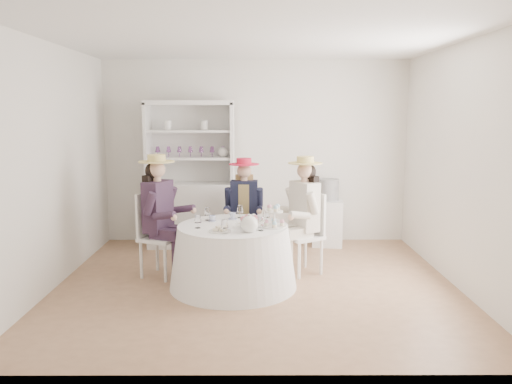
{
  "coord_description": "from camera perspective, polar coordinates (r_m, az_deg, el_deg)",
  "views": [
    {
      "loc": [
        -0.02,
        -5.46,
        1.94
      ],
      "look_at": [
        0.0,
        0.1,
        1.05
      ],
      "focal_mm": 35.0,
      "sensor_mm": 36.0,
      "label": 1
    }
  ],
  "objects": [
    {
      "name": "guest_left",
      "position": [
        5.96,
        -10.93,
        -1.88
      ],
      "size": [
        0.61,
        0.55,
        1.46
      ],
      "rotation": [
        0.0,
        0.0,
        1.17
      ],
      "color": "silver",
      "rests_on": "ground"
    },
    {
      "name": "wall_back",
      "position": [
        7.48,
        -0.05,
        4.58
      ],
      "size": [
        4.5,
        0.0,
        4.5
      ],
      "primitive_type": "plane",
      "rotation": [
        1.57,
        0.0,
        0.0
      ],
      "color": "silver",
      "rests_on": "ground"
    },
    {
      "name": "table_teapot",
      "position": [
        5.21,
        -0.73,
        -3.7
      ],
      "size": [
        0.26,
        0.18,
        0.2
      ],
      "rotation": [
        0.0,
        0.0,
        0.36
      ],
      "color": "white",
      "rests_on": "tea_table"
    },
    {
      "name": "wall_right",
      "position": [
        5.94,
        22.29,
        2.72
      ],
      "size": [
        0.0,
        4.5,
        4.5
      ],
      "primitive_type": "plane",
      "rotation": [
        1.57,
        0.0,
        -1.57
      ],
      "color": "silver",
      "rests_on": "ground"
    },
    {
      "name": "teacup_a",
      "position": [
        5.74,
        -5.02,
        -3.07
      ],
      "size": [
        0.1,
        0.1,
        0.06
      ],
      "primitive_type": "imported",
      "rotation": [
        0.0,
        0.0,
        -0.43
      ],
      "color": "white",
      "rests_on": "tea_table"
    },
    {
      "name": "guest_right",
      "position": [
        5.99,
        5.37,
        -1.86
      ],
      "size": [
        0.61,
        0.56,
        1.43
      ],
      "rotation": [
        0.0,
        0.0,
        -1.04
      ],
      "color": "silver",
      "rests_on": "ground"
    },
    {
      "name": "ground",
      "position": [
        5.79,
        0.0,
        -10.47
      ],
      "size": [
        4.5,
        4.5,
        0.0
      ],
      "primitive_type": "plane",
      "color": "#8D6546",
      "rests_on": "ground"
    },
    {
      "name": "wall_left",
      "position": [
        5.93,
        -22.33,
        2.7
      ],
      "size": [
        0.0,
        4.5,
        4.5
      ],
      "primitive_type": "plane",
      "rotation": [
        1.57,
        0.0,
        1.57
      ],
      "color": "silver",
      "rests_on": "ground"
    },
    {
      "name": "side_table",
      "position": [
        7.43,
        8.15,
        -3.48
      ],
      "size": [
        0.48,
        0.48,
        0.67
      ],
      "primitive_type": "cube",
      "rotation": [
        0.0,
        0.0,
        -0.13
      ],
      "color": "silver",
      "rests_on": "ground"
    },
    {
      "name": "hatbox",
      "position": [
        7.34,
        8.24,
        0.26
      ],
      "size": [
        0.33,
        0.33,
        0.31
      ],
      "primitive_type": "cylinder",
      "rotation": [
        0.0,
        0.0,
        -0.06
      ],
      "color": "black",
      "rests_on": "side_table"
    },
    {
      "name": "spare_chair",
      "position": [
        7.0,
        -1.78,
        -2.82
      ],
      "size": [
        0.4,
        0.4,
        0.92
      ],
      "rotation": [
        0.0,
        0.0,
        3.1
      ],
      "color": "silver",
      "rests_on": "ground"
    },
    {
      "name": "guest_mid",
      "position": [
        6.44,
        -1.37,
        -1.37
      ],
      "size": [
        0.49,
        0.51,
        1.36
      ],
      "rotation": [
        0.0,
        0.0,
        -0.03
      ],
      "color": "silver",
      "rests_on": "ground"
    },
    {
      "name": "teacup_b",
      "position": [
        5.83,
        -2.68,
        -2.8
      ],
      "size": [
        0.09,
        0.09,
        0.07
      ],
      "primitive_type": "imported",
      "rotation": [
        0.0,
        0.0,
        0.19
      ],
      "color": "white",
      "rests_on": "tea_table"
    },
    {
      "name": "tea_table",
      "position": [
        5.63,
        -2.63,
        -7.32
      ],
      "size": [
        1.42,
        1.42,
        0.7
      ],
      "rotation": [
        0.0,
        0.0,
        0.35
      ],
      "color": "white",
      "rests_on": "ground"
    },
    {
      "name": "cupcake_stand",
      "position": [
        5.44,
        2.09,
        -3.1
      ],
      "size": [
        0.26,
        0.26,
        0.24
      ],
      "rotation": [
        0.0,
        0.0,
        -0.33
      ],
      "color": "white",
      "rests_on": "tea_table"
    },
    {
      "name": "flower_arrangement",
      "position": [
        5.43,
        -0.65,
        -3.18
      ],
      "size": [
        0.17,
        0.17,
        0.06
      ],
      "rotation": [
        0.0,
        0.0,
        -0.12
      ],
      "color": "#CA6578",
      "rests_on": "tea_table"
    },
    {
      "name": "sandwich_plate",
      "position": [
        5.25,
        -4.15,
        -4.39
      ],
      "size": [
        0.23,
        0.23,
        0.05
      ],
      "rotation": [
        0.0,
        0.0,
        -0.26
      ],
      "color": "white",
      "rests_on": "tea_table"
    },
    {
      "name": "wall_front",
      "position": [
        3.51,
        0.11,
        -0.6
      ],
      "size": [
        4.5,
        0.0,
        4.5
      ],
      "primitive_type": "plane",
      "rotation": [
        -1.57,
        0.0,
        0.0
      ],
      "color": "silver",
      "rests_on": "ground"
    },
    {
      "name": "flower_bowl",
      "position": [
        5.42,
        -0.61,
        -3.81
      ],
      "size": [
        0.26,
        0.26,
        0.05
      ],
      "primitive_type": "imported",
      "rotation": [
        0.0,
        0.0,
        -0.26
      ],
      "color": "white",
      "rests_on": "tea_table"
    },
    {
      "name": "hutch",
      "position": [
        7.29,
        -7.37,
        -0.38
      ],
      "size": [
        1.33,
        0.69,
        2.1
      ],
      "rotation": [
        0.0,
        0.0,
        -0.19
      ],
      "color": "silver",
      "rests_on": "ground"
    },
    {
      "name": "ceiling",
      "position": [
        5.51,
        0.0,
        17.02
      ],
      "size": [
        4.5,
        4.5,
        0.0
      ],
      "primitive_type": "plane",
      "rotation": [
        3.14,
        0.0,
        0.0
      ],
      "color": "white",
      "rests_on": "wall_back"
    },
    {
      "name": "stemware_set",
      "position": [
        5.53,
        -2.66,
        -3.05
      ],
      "size": [
        0.83,
        0.86,
        0.15
      ],
      "color": "white",
      "rests_on": "tea_table"
    },
    {
      "name": "teacup_c",
      "position": [
        5.61,
        0.13,
        -3.27
      ],
      "size": [
        0.1,
        0.1,
        0.07
      ],
      "primitive_type": "imported",
      "rotation": [
        0.0,
        0.0,
        -0.05
      ],
      "color": "white",
      "rests_on": "tea_table"
    }
  ]
}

